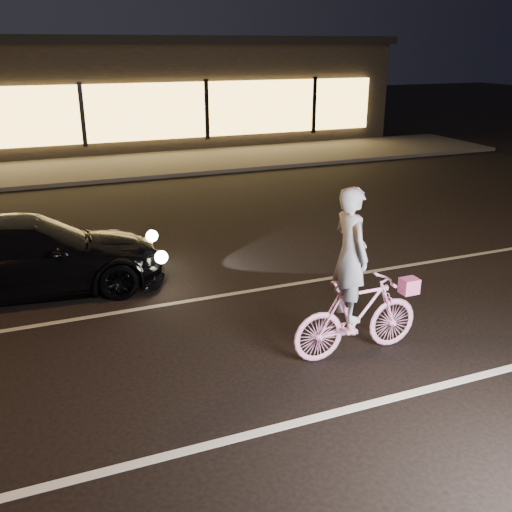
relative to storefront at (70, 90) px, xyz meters
name	(u,v)px	position (x,y,z in m)	size (l,w,h in m)	color
ground	(216,364)	(0.00, -18.97, -2.15)	(90.00, 90.00, 0.00)	black
lane_stripe_near	(260,432)	(0.00, -20.47, -2.14)	(60.00, 0.12, 0.01)	silver
lane_stripe_far	(177,303)	(0.00, -16.97, -2.14)	(60.00, 0.10, 0.01)	gray
sidewalk	(93,169)	(0.00, -5.97, -2.09)	(30.00, 4.00, 0.12)	#383533
storefront	(70,90)	(0.00, 0.00, 0.00)	(25.40, 8.42, 4.20)	black
cyclist	(355,298)	(1.77, -19.39, -1.33)	(1.83, 0.63, 2.30)	#FF4FB7
sedan	(28,255)	(-2.13, -15.61, -1.51)	(4.53, 2.14, 1.28)	black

